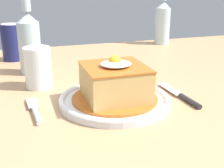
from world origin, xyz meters
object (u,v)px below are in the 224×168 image
knife (184,97)px  soda_can (12,42)px  fork (35,111)px  beer_bottle_clear_far (163,20)px  beer_bottle_clear (29,40)px  main_plate (115,100)px  drinking_glass (38,70)px

knife → soda_can: 0.62m
fork → beer_bottle_clear_far: (0.57, 0.56, 0.09)m
knife → beer_bottle_clear: bearing=134.9°
fork → knife: size_ratio=0.86×
fork → knife: bearing=-4.5°
main_plate → beer_bottle_clear: (-0.16, 0.30, 0.09)m
knife → beer_bottle_clear: (-0.32, 0.32, 0.09)m
soda_can → beer_bottle_clear: size_ratio=0.47×
soda_can → beer_bottle_clear_far: bearing=8.5°
knife → soda_can: bearing=126.9°
fork → beer_bottle_clear: beer_bottle_clear is taller
main_plate → soda_can: 0.52m
main_plate → soda_can: bearing=114.5°
main_plate → knife: 0.16m
soda_can → beer_bottle_clear_far: (0.61, 0.09, 0.04)m
fork → beer_bottle_clear_far: bearing=44.5°
drinking_glass → fork: bearing=-97.9°
main_plate → beer_bottle_clear_far: bearing=54.6°
drinking_glass → soda_can: bearing=101.4°
beer_bottle_clear_far → beer_bottle_clear: bearing=-154.7°
soda_can → main_plate: bearing=-65.5°
soda_can → beer_bottle_clear: bearing=-73.6°
beer_bottle_clear → main_plate: bearing=-61.2°
main_plate → beer_bottle_clear_far: (0.40, 0.56, 0.09)m
main_plate → drinking_glass: 0.23m
beer_bottle_clear → soda_can: bearing=106.4°
knife → beer_bottle_clear: beer_bottle_clear is taller
fork → knife: (0.33, -0.03, 0.00)m
knife → beer_bottle_clear: 0.47m
knife → drinking_glass: size_ratio=1.58×
drinking_glass → knife: bearing=-31.5°
drinking_glass → main_plate: bearing=-47.2°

